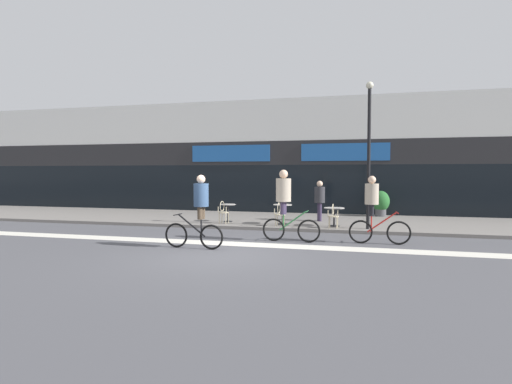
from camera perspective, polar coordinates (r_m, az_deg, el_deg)
ground_plane at (r=10.54m, az=-5.26°, el=-8.95°), size 120.00×120.00×0.00m
sidewalk_slab at (r=17.45m, az=2.66°, el=-4.04°), size 40.00×5.50×0.12m
storefront_facade at (r=21.98m, az=5.12°, el=4.78°), size 40.00×4.06×5.82m
bike_lane_stripe at (r=12.06m, az=-2.68°, el=-7.42°), size 36.00×0.70×0.01m
bistro_table_0 at (r=16.39m, az=-4.00°, el=-2.48°), size 0.63×0.63×0.72m
bistro_table_1 at (r=15.58m, az=3.83°, el=-2.59°), size 0.74×0.74×0.78m
bistro_table_2 at (r=15.25m, az=11.10°, el=-2.94°), size 0.76×0.76×0.70m
cafe_chair_0_near at (r=15.80m, az=-4.73°, el=-2.66°), size 0.43×0.59×0.90m
cafe_chair_1_near at (r=14.97m, az=3.38°, el=-2.96°), size 0.43×0.59×0.90m
cafe_chair_2_near at (r=14.63m, az=10.96°, el=-3.14°), size 0.42×0.58×0.90m
planter_pot at (r=19.27m, az=17.38°, el=-1.46°), size 0.80×0.80×1.17m
lamp_post at (r=14.79m, az=15.83°, el=6.54°), size 0.26×0.26×5.22m
cyclist_0 at (r=12.35m, az=4.21°, el=-1.10°), size 1.81×0.50×2.23m
cyclist_1 at (r=11.26m, az=-8.17°, el=-2.18°), size 1.79×0.50×2.08m
cyclist_2 at (r=12.44m, az=16.54°, el=-1.97°), size 1.80×0.48×2.04m
pedestrian_near_end at (r=16.76m, az=9.08°, el=-0.73°), size 0.54×0.54×1.67m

